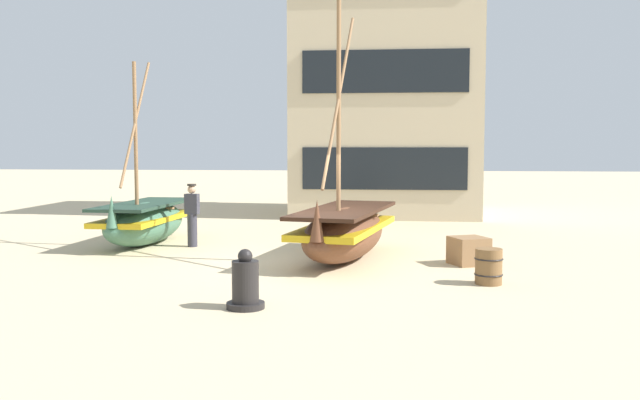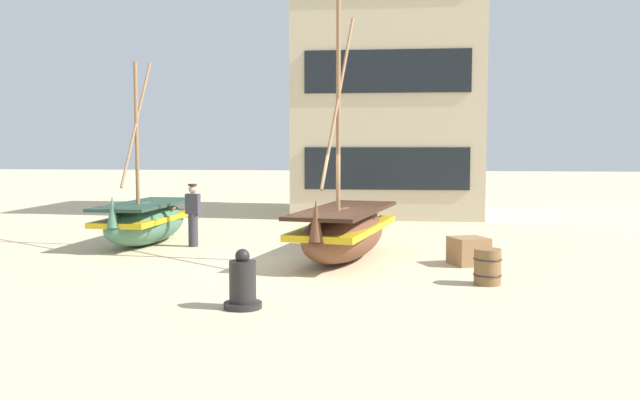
# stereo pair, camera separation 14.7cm
# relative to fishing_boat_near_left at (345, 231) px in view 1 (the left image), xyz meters

# --- Properties ---
(ground_plane) EXTENTS (120.00, 120.00, 0.00)m
(ground_plane) POSITION_rel_fishing_boat_near_left_xyz_m (-0.61, -0.81, -0.69)
(ground_plane) COLOR #CCB78E
(fishing_boat_near_left) EXTENTS (2.42, 4.97, 6.13)m
(fishing_boat_near_left) POSITION_rel_fishing_boat_near_left_xyz_m (0.00, 0.00, 0.00)
(fishing_boat_near_left) COLOR brown
(fishing_boat_near_left) RESTS_ON ground
(fishing_boat_centre_large) EXTENTS (1.69, 4.33, 5.00)m
(fishing_boat_centre_large) POSITION_rel_fishing_boat_near_left_xyz_m (-5.62, 2.01, -0.05)
(fishing_boat_centre_large) COLOR #427056
(fishing_boat_centre_large) RESTS_ON ground
(fisherman_by_hull) EXTENTS (0.38, 0.26, 1.68)m
(fisherman_by_hull) POSITION_rel_fishing_boat_near_left_xyz_m (-4.19, 1.67, 0.15)
(fisherman_by_hull) COLOR #33333D
(fisherman_by_hull) RESTS_ON ground
(capstan_winch) EXTENTS (0.64, 0.64, 1.00)m
(capstan_winch) POSITION_rel_fishing_boat_near_left_xyz_m (-1.32, -5.01, -0.29)
(capstan_winch) COLOR black
(capstan_winch) RESTS_ON ground
(wooden_barrel) EXTENTS (0.56, 0.56, 0.70)m
(wooden_barrel) POSITION_rel_fishing_boat_near_left_xyz_m (2.98, -2.60, -0.34)
(wooden_barrel) COLOR brown
(wooden_barrel) RESTS_ON ground
(cargo_crate) EXTENTS (0.99, 0.99, 0.63)m
(cargo_crate) POSITION_rel_fishing_boat_near_left_xyz_m (2.85, -0.39, -0.37)
(cargo_crate) COLOR olive
(cargo_crate) RESTS_ON ground
(harbor_building_main) EXTENTS (7.28, 6.41, 10.62)m
(harbor_building_main) POSITION_rel_fishing_boat_near_left_xyz_m (0.87, 11.51, 4.64)
(harbor_building_main) COLOR beige
(harbor_building_main) RESTS_ON ground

